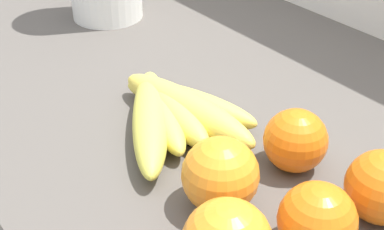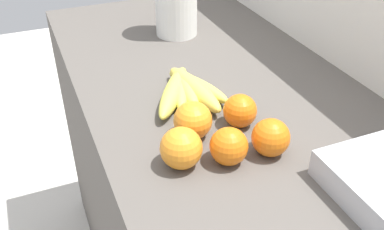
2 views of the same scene
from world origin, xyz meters
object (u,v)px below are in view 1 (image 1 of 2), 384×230
orange_far_right (383,187)px  banana_bunch (171,111)px  orange_back_right (317,221)px  orange_right (295,140)px  orange_back_left (220,175)px

orange_far_right → banana_bunch: bearing=-164.6°
orange_back_right → orange_right: 0.12m
orange_far_right → orange_right: (-0.10, -0.01, -0.00)m
banana_bunch → orange_back_right: (0.23, -0.01, 0.01)m
banana_bunch → orange_back_left: size_ratio=2.91×
orange_back_left → orange_far_right: (0.10, 0.11, -0.00)m
orange_back_right → orange_right: (-0.09, 0.07, -0.00)m
banana_bunch → orange_back_right: bearing=-3.4°
banana_bunch → orange_right: bearing=22.3°
orange_far_right → orange_back_right: 0.08m
orange_back_left → orange_back_right: (0.09, 0.03, -0.00)m
orange_right → orange_back_left: bearing=-89.8°
orange_back_left → banana_bunch: bearing=163.1°
orange_back_left → orange_back_right: bearing=17.1°
banana_bunch → orange_back_left: 0.15m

